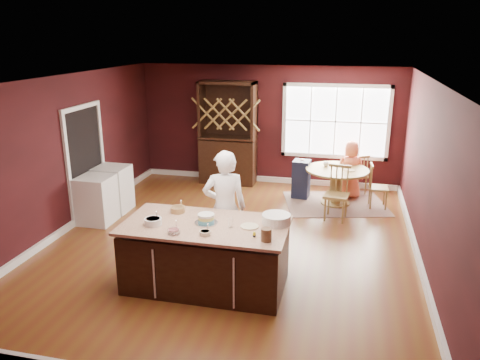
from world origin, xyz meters
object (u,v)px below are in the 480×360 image
hutch (228,133)px  dryer (113,189)px  seated_woman (350,170)px  layer_cake (206,219)px  kitchen_island (206,256)px  chair_south (337,193)px  chair_north (357,174)px  baker (225,208)px  chair_east (379,186)px  dining_table (337,179)px  high_chair (301,178)px  toddler (302,160)px  washer (96,200)px

hutch → dryer: (-1.74, -2.30, -0.73)m
dryer → seated_woman: bearing=22.1°
dryer → layer_cake: bearing=-41.4°
kitchen_island → hutch: bearing=100.9°
chair_south → chair_north: 1.66m
baker → chair_east: size_ratio=1.94×
hutch → dryer: bearing=-127.1°
dining_table → dryer: bearing=-162.2°
seated_woman → dryer: bearing=14.8°
high_chair → dining_table: bearing=-12.3°
chair_east → seated_woman: (-0.57, 0.49, 0.16)m
baker → chair_north: 4.28m
toddler → high_chair: bearing=-86.3°
toddler → hutch: size_ratio=0.11×
high_chair → kitchen_island: bearing=-96.8°
hutch → chair_north: bearing=-3.3°
high_chair → seated_woman: bearing=18.8°
dining_table → washer: bearing=-154.8°
high_chair → baker: bearing=-98.1°
high_chair → dryer: (-3.52, -1.61, 0.02)m
chair_south → washer: chair_south is taller
high_chair → chair_north: bearing=30.1°
layer_cake → chair_north: size_ratio=0.35×
dining_table → chair_east: bearing=-1.2°
baker → chair_south: size_ratio=1.70×
washer → dryer: dryer is taller
dining_table → baker: 3.41m
seated_woman → washer: (-4.53, -2.48, -0.18)m
kitchen_island → layer_cake: layer_cake is taller
dining_table → chair_east: (0.83, -0.02, -0.08)m
layer_cake → toddler: size_ratio=1.21×
chair_north → hutch: size_ratio=0.38×
seated_woman → baker: bearing=55.3°
baker → toddler: 3.46m
dining_table → baker: baker is taller
kitchen_island → layer_cake: size_ratio=7.09×
kitchen_island → dryer: 3.55m
chair_north → toddler: bearing=-13.1°
chair_east → chair_north: chair_east is taller
chair_east → seated_woman: size_ratio=0.74×
seated_woman → dryer: seated_woman is taller
chair_east → hutch: bearing=70.2°
layer_cake → seated_woman: seated_woman is taller
chair_north → seated_woman: bearing=30.2°
chair_south → chair_north: size_ratio=1.15×
kitchen_island → chair_south: (1.65, 2.88, 0.08)m
chair_south → baker: bearing=-117.4°
dining_table → chair_south: size_ratio=1.22×
seated_woman → dryer: (-4.53, -1.84, -0.17)m
seated_woman → dryer: size_ratio=1.38×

